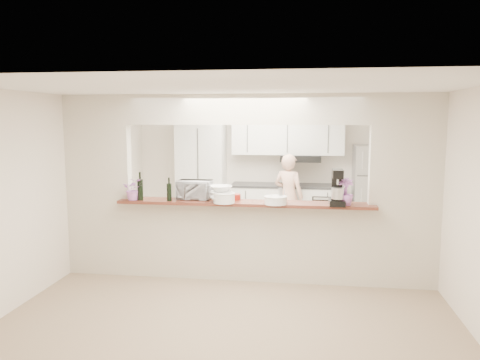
% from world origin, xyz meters
% --- Properties ---
extents(floor, '(6.00, 6.00, 0.00)m').
position_xyz_m(floor, '(0.00, 0.00, 0.00)').
color(floor, gray).
rests_on(floor, ground).
extents(tile_overlay, '(5.00, 2.90, 0.01)m').
position_xyz_m(tile_overlay, '(0.00, 1.55, 0.01)').
color(tile_overlay, silver).
rests_on(tile_overlay, floor).
extents(partition, '(5.00, 0.15, 2.50)m').
position_xyz_m(partition, '(0.00, 0.00, 1.48)').
color(partition, beige).
rests_on(partition, floor).
extents(bar_counter, '(3.40, 0.38, 1.09)m').
position_xyz_m(bar_counter, '(0.00, -0.00, 0.58)').
color(bar_counter, beige).
rests_on(bar_counter, floor).
extents(kitchen_cabinets, '(3.15, 0.62, 2.25)m').
position_xyz_m(kitchen_cabinets, '(-0.19, 2.72, 0.97)').
color(kitchen_cabinets, silver).
rests_on(kitchen_cabinets, floor).
extents(refrigerator, '(0.75, 0.70, 1.70)m').
position_xyz_m(refrigerator, '(2.05, 2.65, 0.85)').
color(refrigerator, '#9D9EA2').
rests_on(refrigerator, floor).
extents(flower_left, '(0.31, 0.28, 0.30)m').
position_xyz_m(flower_left, '(-1.49, -0.15, 1.24)').
color(flower_left, '#C568B8').
rests_on(flower_left, bar_counter).
extents(wine_bottle_a, '(0.08, 0.08, 0.38)m').
position_xyz_m(wine_bottle_a, '(-1.40, -0.15, 1.24)').
color(wine_bottle_a, black).
rests_on(wine_bottle_a, bar_counter).
extents(wine_bottle_b, '(0.06, 0.06, 0.32)m').
position_xyz_m(wine_bottle_b, '(-1.00, -0.15, 1.21)').
color(wine_bottle_b, black).
rests_on(wine_bottle_b, bar_counter).
extents(toaster_oven, '(0.46, 0.31, 0.25)m').
position_xyz_m(toaster_oven, '(-0.70, 0.05, 1.22)').
color(toaster_oven, '#ABABB0').
rests_on(toaster_oven, bar_counter).
extents(serving_bowls, '(0.36, 0.36, 0.21)m').
position_xyz_m(serving_bowls, '(-0.30, -0.14, 1.20)').
color(serving_bowls, white).
rests_on(serving_bowls, bar_counter).
extents(plate_stack_a, '(0.29, 0.29, 0.13)m').
position_xyz_m(plate_stack_a, '(-0.25, -0.19, 1.16)').
color(plate_stack_a, white).
rests_on(plate_stack_a, bar_counter).
extents(plate_stack_b, '(0.30, 0.30, 0.10)m').
position_xyz_m(plate_stack_b, '(0.42, -0.19, 1.14)').
color(plate_stack_b, white).
rests_on(plate_stack_b, bar_counter).
extents(red_bowl, '(0.16, 0.16, 0.07)m').
position_xyz_m(red_bowl, '(-0.15, 0.08, 1.13)').
color(red_bowl, maroon).
rests_on(red_bowl, bar_counter).
extents(tan_bowl, '(0.17, 0.17, 0.08)m').
position_xyz_m(tan_bowl, '(0.40, -0.03, 1.13)').
color(tan_bowl, tan).
rests_on(tan_bowl, bar_counter).
extents(utensil_caddy, '(0.24, 0.19, 0.20)m').
position_xyz_m(utensil_caddy, '(0.45, -0.13, 1.17)').
color(utensil_caddy, silver).
rests_on(utensil_caddy, bar_counter).
extents(stand_mixer, '(0.20, 0.32, 0.46)m').
position_xyz_m(stand_mixer, '(1.20, -0.13, 1.29)').
color(stand_mixer, black).
rests_on(stand_mixer, bar_counter).
extents(flower_right, '(0.21, 0.21, 0.35)m').
position_xyz_m(flower_right, '(1.30, -0.15, 1.26)').
color(flower_right, '#BB65B8').
rests_on(flower_right, bar_counter).
extents(person, '(0.67, 0.57, 1.54)m').
position_xyz_m(person, '(0.50, 2.30, 0.77)').
color(person, tan).
rests_on(person, floor).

